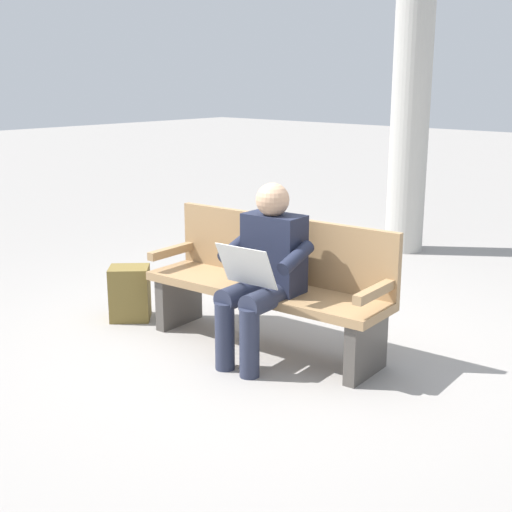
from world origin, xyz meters
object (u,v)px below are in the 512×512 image
at_px(support_pillar, 412,74).
at_px(bench_near, 270,282).
at_px(person_seated, 264,268).
at_px(backpack, 130,293).

bearing_deg(support_pillar, bench_near, 103.18).
bearing_deg(person_seated, bench_near, -62.85).
bearing_deg(person_seated, backpack, -0.76).
height_order(bench_near, backpack, bench_near).
distance_m(bench_near, support_pillar, 3.46).
relative_size(backpack, support_pillar, 0.11).
relative_size(person_seated, support_pillar, 0.32).
bearing_deg(support_pillar, person_seated, 104.59).
relative_size(bench_near, person_seated, 1.55).
height_order(person_seated, backpack, person_seated).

